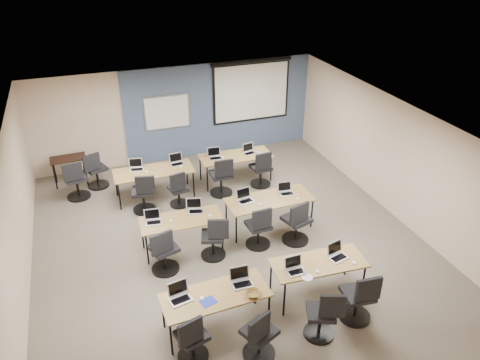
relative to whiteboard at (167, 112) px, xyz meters
name	(u,v)px	position (x,y,z in m)	size (l,w,h in m)	color
floor	(229,242)	(0.30, -4.43, -1.45)	(8.00, 9.00, 0.02)	#6B6354
ceiling	(227,125)	(0.30, -4.43, 1.25)	(8.00, 9.00, 0.02)	white
wall_back	(177,114)	(0.30, 0.07, -0.10)	(8.00, 0.04, 2.70)	beige
wall_front	(345,358)	(0.30, -8.93, -0.10)	(8.00, 0.04, 2.70)	beige
wall_left	(14,226)	(-3.70, -4.43, -0.10)	(0.04, 9.00, 2.70)	beige
wall_right	(394,158)	(4.30, -4.43, -0.10)	(0.04, 9.00, 2.70)	beige
blue_accent_panel	(220,109)	(1.55, 0.04, -0.10)	(5.50, 0.04, 2.70)	#3D5977
whiteboard	(167,112)	(0.00, 0.00, 0.00)	(1.28, 0.03, 0.98)	#9FABB1
projector_screen	(251,88)	(2.50, -0.02, 0.44)	(2.40, 0.10, 1.82)	black
training_table_front_left	(215,297)	(-0.68, -6.66, -0.77)	(1.78, 0.74, 0.73)	olive
training_table_front_right	(319,264)	(1.30, -6.50, -0.77)	(1.71, 0.71, 0.73)	#A7704A
training_table_mid_left	(181,221)	(-0.68, -4.30, -0.77)	(1.69, 0.70, 0.73)	#9D7643
training_table_mid_right	(269,200)	(1.34, -4.17, -0.76)	(1.91, 0.80, 0.73)	brown
training_table_back_left	(154,172)	(-0.81, -1.95, -0.76)	(1.94, 0.81, 0.73)	brown
training_table_back_right	(236,157)	(1.37, -1.84, -0.76)	(1.87, 0.78, 0.73)	brown
laptop_0	(179,295)	(-1.25, -6.54, -0.65)	(0.35, 0.30, 0.26)	silver
mouse_0	(202,298)	(-0.92, -6.68, -0.71)	(0.06, 0.10, 0.03)	white
task_chair_0	(192,342)	(-1.23, -7.19, -1.05)	(0.50, 0.50, 0.98)	black
laptop_1	(241,280)	(-0.19, -6.53, -0.66)	(0.35, 0.30, 0.26)	#A5A5AC
mouse_1	(254,290)	(-0.06, -6.80, -0.71)	(0.05, 0.09, 0.03)	white
task_chair_1	(259,338)	(-0.24, -7.49, -1.03)	(0.56, 0.53, 1.00)	black
laptop_2	(295,268)	(0.80, -6.56, -0.66)	(0.32, 0.27, 0.24)	#ACACB1
mouse_2	(317,272)	(1.15, -6.73, -0.71)	(0.06, 0.10, 0.04)	white
task_chair_2	(323,318)	(0.90, -7.44, -1.04)	(0.54, 0.51, 0.99)	black
laptop_3	(337,254)	(1.68, -6.46, -0.66)	(0.34, 0.29, 0.26)	#B2B1BB
mouse_3	(354,263)	(1.87, -6.73, -0.71)	(0.06, 0.10, 0.04)	white
task_chair_3	(359,301)	(1.66, -7.31, -1.02)	(0.55, 0.55, 1.03)	black
laptop_4	(153,219)	(-1.23, -4.20, -0.66)	(0.32, 0.27, 0.25)	#B6B6BA
mouse_4	(171,221)	(-0.90, -4.30, -0.71)	(0.06, 0.09, 0.03)	white
task_chair_4	(164,254)	(-1.19, -4.92, -1.02)	(0.56, 0.55, 1.03)	black
laptop_5	(195,208)	(-0.33, -4.08, -0.66)	(0.33, 0.28, 0.25)	#AAA9B6
mouse_5	(210,216)	(-0.09, -4.39, -0.71)	(0.06, 0.10, 0.04)	white
task_chair_5	(214,241)	(-0.14, -4.82, -1.04)	(0.53, 0.51, 0.99)	black
laptop_6	(245,198)	(0.80, -4.04, -0.66)	(0.34, 0.29, 0.26)	silver
mouse_6	(259,204)	(1.04, -4.31, -0.71)	(0.06, 0.10, 0.04)	white
task_chair_6	(259,230)	(0.85, -4.78, -1.03)	(0.53, 0.53, 1.01)	black
laptop_7	(286,191)	(1.78, -4.06, -0.66)	(0.31, 0.27, 0.24)	silver
mouse_7	(298,199)	(1.92, -4.39, -0.71)	(0.06, 0.10, 0.04)	white
task_chair_7	(297,225)	(1.66, -4.91, -1.01)	(0.59, 0.58, 1.05)	black
laptop_8	(136,167)	(-1.19, -1.73, -0.66)	(0.33, 0.28, 0.25)	#B4B5C2
mouse_8	(146,171)	(-0.99, -1.97, -0.71)	(0.06, 0.10, 0.04)	white
task_chair_8	(144,196)	(-1.18, -2.58, -1.03)	(0.54, 0.54, 1.02)	black
laptop_9	(177,161)	(-0.19, -1.78, -0.66)	(0.34, 0.29, 0.26)	silver
mouse_9	(181,166)	(-0.13, -2.00, -0.71)	(0.06, 0.10, 0.03)	white
task_chair_9	(179,192)	(-0.36, -2.61, -1.06)	(0.47, 0.47, 0.95)	black
laptop_10	(215,155)	(0.82, -1.78, -0.66)	(0.34, 0.29, 0.26)	#A9A9A9
mouse_10	(223,157)	(1.02, -1.85, -0.71)	(0.06, 0.10, 0.04)	white
task_chair_10	(222,179)	(0.79, -2.44, -1.01)	(0.58, 0.58, 1.05)	black
laptop_11	(249,151)	(1.76, -1.80, -0.66)	(0.32, 0.27, 0.24)	#A1A1AE
mouse_11	(259,152)	(2.02, -1.88, -0.71)	(0.06, 0.09, 0.03)	white
task_chair_11	(261,171)	(1.89, -2.36, -1.03)	(0.54, 0.54, 1.01)	black
blue_mousepad	(208,302)	(-0.84, -6.78, -0.72)	(0.25, 0.20, 0.01)	#2131A3
snack_bowl	(253,294)	(-0.11, -6.89, -0.69)	(0.25, 0.25, 0.06)	olive
snack_plate	(307,277)	(0.92, -6.80, -0.71)	(0.19, 0.19, 0.01)	white
coffee_cup	(305,273)	(0.92, -6.71, -0.68)	(0.05, 0.05, 0.05)	white
utility_table	(68,161)	(-2.77, -0.54, -0.80)	(0.89, 0.49, 0.75)	black
spare_chair_a	(96,173)	(-2.14, -0.98, -1.03)	(0.57, 0.54, 1.02)	black
spare_chair_b	(76,183)	(-2.65, -1.39, -1.01)	(0.57, 0.57, 1.05)	black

